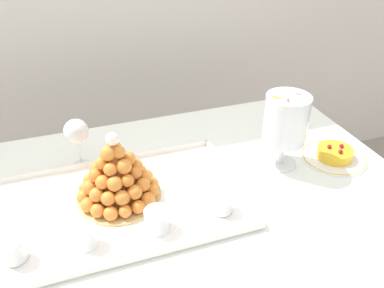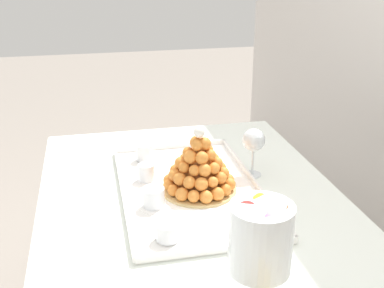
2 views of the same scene
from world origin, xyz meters
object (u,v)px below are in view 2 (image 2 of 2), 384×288
(dessert_cup_centre, at_px, (154,198))
(dessert_cup_mid_right, at_px, (168,232))
(dessert_cup_left, at_px, (144,153))
(croquembouche, at_px, (199,168))
(dessert_cup_mid_left, at_px, (146,173))
(macaron_goblet, at_px, (260,240))
(serving_tray, at_px, (190,190))
(wine_glass, at_px, (254,141))

(dessert_cup_centre, bearing_deg, dessert_cup_mid_right, 3.35)
(dessert_cup_left, bearing_deg, croquembouche, 27.46)
(dessert_cup_mid_left, distance_m, macaron_goblet, 0.64)
(dessert_cup_mid_left, bearing_deg, macaron_goblet, 14.44)
(dessert_cup_left, distance_m, dessert_cup_mid_left, 0.16)
(macaron_goblet, bearing_deg, dessert_cup_left, -169.27)
(serving_tray, distance_m, dessert_cup_centre, 0.15)
(wine_glass, bearing_deg, dessert_cup_left, -118.49)
(serving_tray, bearing_deg, dessert_cup_centre, -56.75)
(dessert_cup_mid_right, xyz_separation_m, macaron_goblet, (0.26, 0.15, 0.13))
(dessert_cup_left, height_order, dessert_cup_centre, dessert_cup_centre)
(dessert_cup_left, xyz_separation_m, dessert_cup_mid_left, (0.16, -0.01, -0.00))
(dessert_cup_mid_right, xyz_separation_m, wine_glass, (-0.33, 0.34, 0.09))
(serving_tray, distance_m, dessert_cup_mid_left, 0.15)
(croquembouche, xyz_separation_m, dessert_cup_left, (-0.26, -0.14, -0.05))
(croquembouche, relative_size, dessert_cup_centre, 3.65)
(dessert_cup_left, relative_size, dessert_cup_mid_right, 0.91)
(serving_tray, distance_m, dessert_cup_left, 0.28)
(dessert_cup_centre, relative_size, wine_glass, 0.39)
(croquembouche, distance_m, dessert_cup_centre, 0.17)
(macaron_goblet, bearing_deg, croquembouche, -178.95)
(croquembouche, height_order, wine_glass, croquembouche)
(dessert_cup_centre, relative_size, macaron_goblet, 0.26)
(serving_tray, relative_size, dessert_cup_centre, 10.83)
(dessert_cup_centre, bearing_deg, wine_glass, 113.30)
(croquembouche, height_order, dessert_cup_centre, croquembouche)
(serving_tray, height_order, croquembouche, croquembouche)
(dessert_cup_mid_left, height_order, macaron_goblet, macaron_goblet)
(serving_tray, distance_m, dessert_cup_mid_right, 0.28)
(serving_tray, height_order, dessert_cup_left, dessert_cup_left)
(croquembouche, xyz_separation_m, dessert_cup_mid_left, (-0.10, -0.15, -0.05))
(macaron_goblet, bearing_deg, serving_tray, -176.07)
(dessert_cup_centre, height_order, wine_glass, wine_glass)
(croquembouche, height_order, macaron_goblet, macaron_goblet)
(wine_glass, bearing_deg, serving_tray, -72.84)
(wine_glass, bearing_deg, dessert_cup_mid_right, -45.91)
(dessert_cup_mid_right, bearing_deg, serving_tray, 156.49)
(croquembouche, xyz_separation_m, dessert_cup_mid_right, (0.24, -0.14, -0.05))
(dessert_cup_mid_right, bearing_deg, croquembouche, 150.66)
(dessert_cup_mid_left, relative_size, macaron_goblet, 0.22)
(serving_tray, bearing_deg, dessert_cup_mid_left, -126.98)
(dessert_cup_mid_left, height_order, wine_glass, wine_glass)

